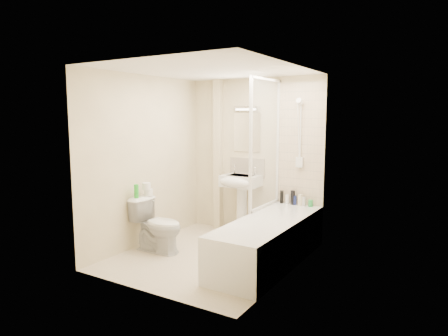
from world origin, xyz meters
The scene contains 26 objects.
floor centered at (0.00, 0.00, 0.00)m, with size 2.50×2.50×0.00m, color beige.
wall_back centered at (0.00, 1.25, 1.20)m, with size 2.20×0.02×2.40m, color beige.
wall_left centered at (-1.10, 0.00, 1.20)m, with size 0.02×2.50×2.40m, color beige.
wall_right centered at (1.10, 0.00, 1.20)m, with size 0.02×2.50×2.40m, color beige.
ceiling centered at (0.00, 0.00, 2.40)m, with size 2.20×2.50×0.02m, color white.
tile_back centered at (0.75, 1.24, 1.42)m, with size 0.70×0.01×1.75m, color beige.
tile_right centered at (1.09, 0.20, 1.42)m, with size 0.01×2.10×1.75m, color beige.
pipe_boxing centered at (-0.62, 1.19, 1.20)m, with size 0.12×0.12×2.40m, color beige.
splashback centered at (-0.12, 1.24, 1.03)m, with size 0.60×0.01×0.30m, color beige.
mirror centered at (-0.12, 1.24, 1.58)m, with size 0.46×0.01×0.60m, color white.
strip_light centered at (-0.12, 1.22, 1.95)m, with size 0.42×0.07×0.07m, color silver.
bathtub centered at (0.75, 0.20, 0.29)m, with size 0.70×2.10×0.55m.
shower_screen centered at (0.40, 0.80, 1.45)m, with size 0.04×0.92×1.80m.
shower_fixture centered at (0.75, 1.19, 1.55)m, with size 0.10×0.16×0.99m.
pedestal_sink centered at (-0.12, 1.01, 0.75)m, with size 0.55×0.50×1.06m.
bottle_black_a centered at (0.50, 1.16, 0.64)m, with size 0.05×0.05×0.19m, color black.
bottle_white_a centered at (0.59, 1.16, 0.62)m, with size 0.06×0.06×0.13m, color white.
bottle_black_b centered at (0.68, 1.16, 0.65)m, with size 0.06×0.06×0.21m, color black.
bottle_blue centered at (0.71, 1.16, 0.62)m, with size 0.05×0.05×0.13m, color navy.
bottle_cream centered at (0.79, 1.16, 0.63)m, with size 0.07×0.07×0.16m, color beige.
bottle_white_b centered at (0.85, 1.16, 0.61)m, with size 0.05×0.05×0.13m, color silver.
bottle_green centered at (0.95, 1.16, 0.60)m, with size 0.06×0.06×0.10m, color green.
toilet centered at (-0.72, -0.20, 0.36)m, with size 0.72×0.42×0.73m, color white.
toilet_roll_lower centered at (-0.97, -0.10, 0.78)m, with size 0.12×0.12×0.09m, color white.
toilet_roll_upper centered at (-0.96, -0.15, 0.87)m, with size 0.12×0.12×0.09m, color white.
green_bottle centered at (-0.99, -0.31, 0.82)m, with size 0.06×0.06×0.19m, color green.
Camera 1 is at (2.77, -4.23, 1.84)m, focal length 32.00 mm.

